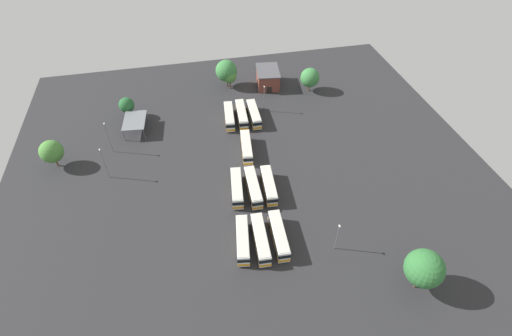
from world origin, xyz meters
TOP-DOWN VIEW (x-y plane):
  - ground_plane at (0.00, 0.00)m, footprint 124.53×124.53m
  - bus_row0_slot0 at (-22.75, -1.73)m, footprint 11.88×3.25m
  - bus_row0_slot1 at (-22.87, 2.31)m, footprint 12.10×3.29m
  - bus_row0_slot2 at (-22.23, 6.07)m, footprint 11.52×4.26m
  - bus_row1_slot0 at (-7.77, -3.19)m, footprint 11.45×3.47m
  - bus_row1_slot1 at (-7.56, 0.64)m, footprint 12.07×2.97m
  - bus_row1_slot2 at (-6.90, 4.53)m, footprint 11.54×3.98m
  - bus_row2_slot1 at (7.52, -0.72)m, footprint 11.88×3.94m
  - bus_row3_slot0 at (22.21, -5.95)m, footprint 11.87×2.94m
  - bus_row3_slot1 at (22.82, -2.32)m, footprint 12.22×3.41m
  - bus_row3_slot2 at (22.67, 1.47)m, footprint 11.76×3.73m
  - depot_building at (40.50, -14.68)m, footprint 11.40×8.58m
  - maintenance_shelter at (24.17, 28.72)m, footprint 10.03×7.06m
  - lamp_post_by_building at (25.76, -9.91)m, footprint 0.56×0.28m
  - lamp_post_mid_lot at (-27.28, -12.87)m, footprint 0.56×0.28m
  - lamp_post_far_corner at (15.66, 34.97)m, footprint 0.56×0.28m
  - lamp_post_near_entrance at (5.53, 35.40)m, footprint 0.56×0.28m
  - tree_west_edge at (42.67, -1.08)m, footprint 7.12×7.12m
  - tree_east_edge at (41.10, -1.86)m, footprint 4.54×4.54m
  - tree_south_edge at (31.43, 30.94)m, footprint 4.57×4.57m
  - tree_northwest at (34.05, -27.23)m, footprint 6.22×6.22m
  - tree_northeast at (12.94, 48.94)m, footprint 5.90×5.90m
  - tree_north_edge at (-39.15, -25.05)m, footprint 7.37×7.37m

SIDE VIEW (x-z plane):
  - ground_plane at x=0.00m, z-range 0.00..0.00m
  - bus_row0_slot2 at x=-22.23m, z-range 0.10..3.60m
  - bus_row1_slot0 at x=-7.77m, z-range 0.10..3.60m
  - bus_row1_slot2 at x=-6.90m, z-range 0.10..3.60m
  - bus_row3_slot2 at x=22.67m, z-range 0.10..3.60m
  - bus_row2_slot1 at x=7.52m, z-range 0.10..3.60m
  - bus_row0_slot0 at x=-22.75m, z-range 0.10..3.60m
  - bus_row3_slot0 at x=22.21m, z-range 0.10..3.60m
  - bus_row0_slot1 at x=-22.87m, z-range 0.10..3.60m
  - bus_row1_slot1 at x=-7.56m, z-range 0.10..3.60m
  - bus_row3_slot1 at x=22.82m, z-range 0.10..3.60m
  - depot_building at x=40.50m, z-range 0.02..5.67m
  - maintenance_shelter at x=24.17m, z-range 1.65..5.30m
  - lamp_post_mid_lot at x=-27.28m, z-range 0.41..8.17m
  - tree_south_edge at x=31.43m, z-range 1.01..7.62m
  - tree_east_edge at x=41.10m, z-range 1.15..8.03m
  - lamp_post_by_building at x=25.76m, z-range 0.42..9.13m
  - tree_northwest at x=34.05m, z-range 0.87..8.85m
  - tree_northeast at x=12.94m, z-range 0.98..8.85m
  - lamp_post_near_entrance at x=5.53m, z-range 0.42..9.73m
  - lamp_post_far_corner at x=15.66m, z-range 0.42..10.02m
  - tree_west_edge at x=42.67m, z-range 1.11..10.47m
  - tree_north_edge at x=-39.15m, z-range 1.40..11.59m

